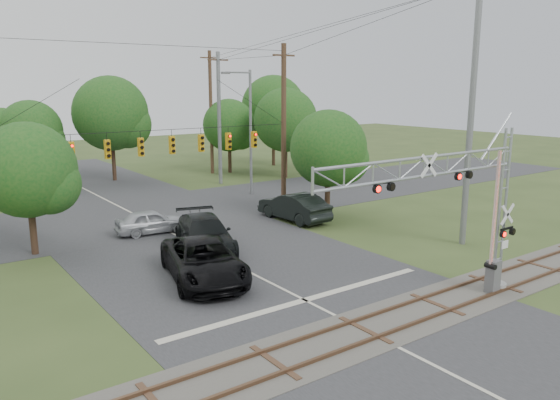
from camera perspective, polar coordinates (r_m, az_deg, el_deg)
ground at (r=19.24m, az=13.19°, el=-15.28°), size 160.00×160.00×0.00m
road_main at (r=26.28m, az=-3.54°, el=-7.41°), size 14.00×90.00×0.02m
road_cross at (r=38.41m, az=-14.77°, el=-1.56°), size 90.00×12.00×0.02m
railroad_track at (r=20.44m, az=8.87°, el=-13.31°), size 90.00×3.20×0.17m
crossing_gantry at (r=22.10m, az=18.09°, el=-0.03°), size 10.87×0.89×6.98m
traffic_signal_span at (r=34.18m, az=-11.47°, el=6.48°), size 19.34×0.36×11.50m
pickup_black at (r=25.07m, az=-7.97°, el=-6.29°), size 4.59×7.13×1.83m
car_dark at (r=29.48m, az=-7.87°, el=-3.53°), size 4.23×6.70×1.81m
sedan_silver at (r=33.50m, az=-13.29°, el=-2.19°), size 4.40×2.17×1.44m
suv_dark at (r=35.73m, az=1.46°, el=-0.69°), size 2.19×5.61×1.82m
streetlight at (r=43.74m, az=-3.31°, el=7.73°), size 2.64×0.27×9.89m
utility_poles at (r=37.52m, az=-8.97°, el=7.88°), size 27.00×30.58×14.53m
treeline at (r=47.76m, az=-18.55°, el=7.40°), size 52.22×30.37×9.82m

